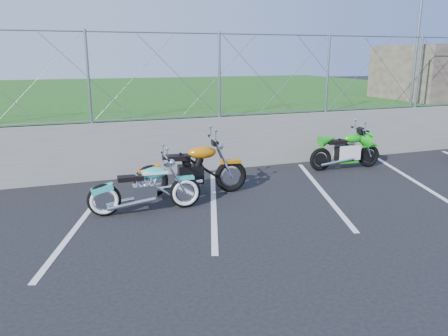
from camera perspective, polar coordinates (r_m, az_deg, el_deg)
name	(u,v)px	position (r m, az deg, el deg)	size (l,w,h in m)	color
ground	(232,222)	(7.52, 1.07, -7.04)	(90.00, 90.00, 0.00)	black
retaining_wall	(180,146)	(10.55, -5.72, 2.89)	(30.00, 0.22, 1.30)	slate
grass_field	(125,104)	(20.29, -12.79, 8.18)	(30.00, 20.00, 1.30)	#1B4A13
chain_link_fence	(179,76)	(10.35, -5.95, 11.88)	(28.00, 0.03, 2.00)	gray
sign_pole	(416,54)	(14.25, 23.78, 13.48)	(0.08, 0.08, 3.00)	gray
parking_lines	(270,197)	(8.83, 6.04, -3.77)	(18.29, 4.31, 0.01)	silver
cruiser_turquoise	(147,190)	(7.99, -10.05, -2.85)	(2.05, 0.65, 1.02)	black
naked_orange	(193,171)	(8.83, -4.05, -0.43)	(2.30, 0.78, 1.15)	black
sportbike_green	(346,152)	(11.28, 15.69, 2.04)	(1.94, 0.69, 1.00)	black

